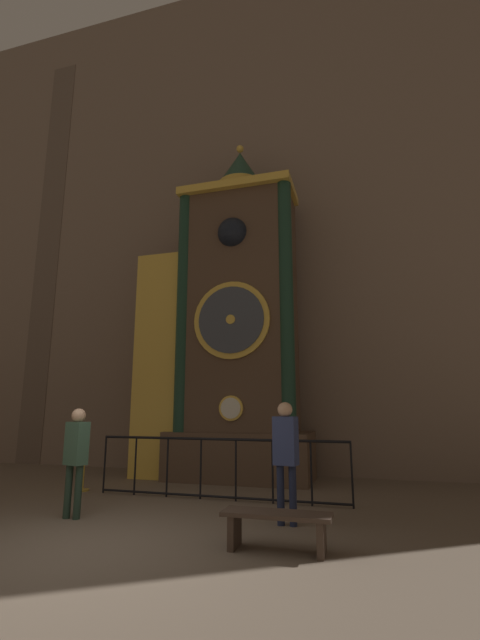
{
  "coord_description": "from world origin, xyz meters",
  "views": [
    {
      "loc": [
        3.35,
        -4.81,
        1.67
      ],
      "look_at": [
        0.39,
        5.33,
        3.83
      ],
      "focal_mm": 24.0,
      "sensor_mm": 36.0,
      "label": 1
    }
  ],
  "objects_px": {
    "stanchion_post": "(83,474)",
    "visitor_bench": "(277,523)",
    "clock_tower": "(225,328)",
    "visitor_near": "(76,451)",
    "visitor_far": "(286,449)"
  },
  "relations": [
    {
      "from": "visitor_near",
      "to": "stanchion_post",
      "type": "xyz_separation_m",
      "value": [
        -1.24,
        1.95,
        -0.67
      ]
    },
    {
      "from": "clock_tower",
      "to": "visitor_bench",
      "type": "xyz_separation_m",
      "value": [
        2.23,
        -4.72,
        -3.32
      ]
    },
    {
      "from": "visitor_far",
      "to": "stanchion_post",
      "type": "distance_m",
      "value": 4.76
    },
    {
      "from": "stanchion_post",
      "to": "visitor_bench",
      "type": "relative_size",
      "value": 0.78
    },
    {
      "from": "clock_tower",
      "to": "visitor_far",
      "type": "height_order",
      "value": "clock_tower"
    },
    {
      "from": "visitor_bench",
      "to": "visitor_far",
      "type": "bearing_deg",
      "value": 94.05
    },
    {
      "from": "stanchion_post",
      "to": "visitor_bench",
      "type": "bearing_deg",
      "value": -29.35
    },
    {
      "from": "visitor_bench",
      "to": "clock_tower",
      "type": "bearing_deg",
      "value": 115.32
    },
    {
      "from": "visitor_near",
      "to": "visitor_bench",
      "type": "distance_m",
      "value": 3.45
    },
    {
      "from": "visitor_far",
      "to": "stanchion_post",
      "type": "height_order",
      "value": "visitor_far"
    },
    {
      "from": "clock_tower",
      "to": "visitor_near",
      "type": "bearing_deg",
      "value": -104.97
    },
    {
      "from": "visitor_far",
      "to": "visitor_near",
      "type": "bearing_deg",
      "value": -160.35
    },
    {
      "from": "visitor_near",
      "to": "clock_tower",
      "type": "bearing_deg",
      "value": 91.88
    },
    {
      "from": "visitor_near",
      "to": "visitor_far",
      "type": "xyz_separation_m",
      "value": [
        3.25,
        0.54,
        0.06
      ]
    },
    {
      "from": "stanchion_post",
      "to": "visitor_bench",
      "type": "height_order",
      "value": "stanchion_post"
    }
  ]
}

